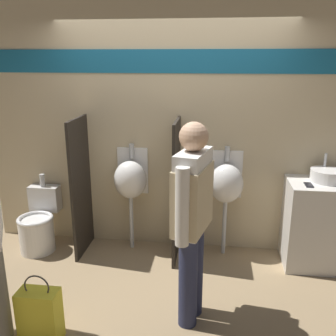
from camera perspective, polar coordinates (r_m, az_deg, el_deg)
name	(u,v)px	position (r m, az deg, el deg)	size (l,w,h in m)	color
ground_plane	(166,269)	(4.05, -0.31, -15.09)	(16.00, 16.00, 0.00)	#997F5B
display_wall	(173,130)	(4.12, 0.76, 5.87)	(4.25, 0.07, 2.70)	beige
sink_counter	(327,225)	(4.25, 23.09, -7.96)	(0.85, 0.52, 0.91)	silver
sink_basin	(327,175)	(4.11, 23.04, -1.04)	(0.33, 0.33, 0.26)	white
cell_phone	(309,185)	(3.93, 20.65, -2.43)	(0.07, 0.14, 0.01)	black
divider_near_counter	(81,187)	(4.20, -13.13, -2.88)	(0.03, 0.57, 1.52)	#28231E
divider_mid	(176,191)	(3.97, 1.26, -3.59)	(0.03, 0.57, 1.52)	#28231E
urinal_near_counter	(131,180)	(4.16, -5.73, -1.79)	(0.36, 0.30, 1.21)	silver
urinal_far	(226,184)	(4.07, 8.85, -2.36)	(0.36, 0.30, 1.21)	silver
toilet	(38,226)	(4.55, -19.13, -8.30)	(0.40, 0.56, 0.83)	white
person_in_vest	(192,211)	(2.93, 3.72, -6.62)	(0.31, 0.57, 1.68)	#282D4C
shopping_bag	(40,315)	(3.24, -18.94, -20.49)	(0.31, 0.17, 0.57)	yellow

